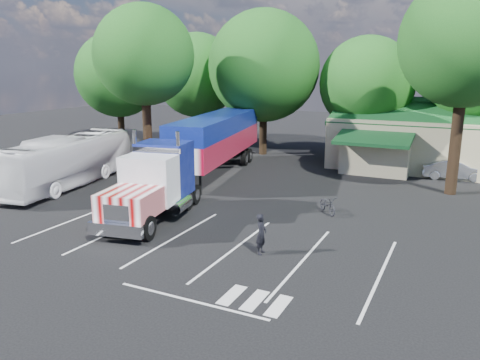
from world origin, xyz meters
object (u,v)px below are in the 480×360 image
at_px(semi_truck, 204,146).
at_px(tour_bus, 68,161).
at_px(woman, 261,234).
at_px(silver_sedan, 454,169).
at_px(bicycle, 328,204).

distance_m(semi_truck, tour_bus, 9.39).
bearing_deg(woman, semi_truck, 37.41).
xyz_separation_m(semi_truck, silver_sedan, (15.68, 9.04, -1.92)).
distance_m(woman, tour_bus, 17.71).
relative_size(woman, bicycle, 0.94).
xyz_separation_m(woman, silver_sedan, (7.00, 19.01, -0.17)).
bearing_deg(tour_bus, bicycle, -4.65).
distance_m(tour_bus, silver_sedan, 27.46).
xyz_separation_m(woman, bicycle, (1.00, 7.00, -0.40)).
bearing_deg(semi_truck, tour_bus, -161.56).
xyz_separation_m(woman, tour_bus, (-16.84, 5.42, 0.81)).
distance_m(woman, bicycle, 7.08).
relative_size(bicycle, tour_bus, 0.16).
bearing_deg(bicycle, silver_sedan, 23.56).
bearing_deg(bicycle, tour_bus, 145.19).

